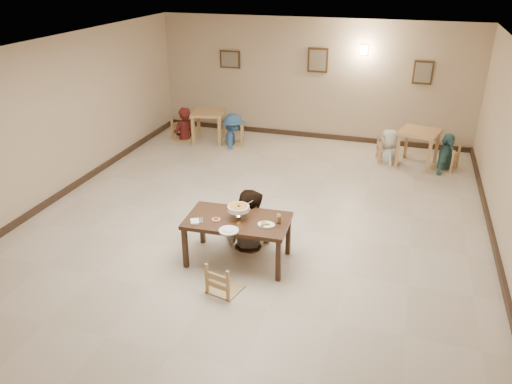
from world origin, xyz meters
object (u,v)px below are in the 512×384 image
(bg_table_left, at_px, (208,117))
(bg_chair_rr, at_px, (447,148))
(bg_chair_lr, at_px, (233,124))
(curry_warmer, at_px, (238,208))
(bg_diner_b, at_px, (233,114))
(main_table, at_px, (238,224))
(bg_chair_rl, at_px, (390,140))
(bg_chair_ll, at_px, (184,120))
(bg_diner_c, at_px, (391,130))
(drink_glass, at_px, (279,219))
(chair_near, at_px, (225,263))
(bg_diner_a, at_px, (183,107))
(bg_table_right, at_px, (419,137))
(main_diner, at_px, (248,190))
(chair_far, at_px, (253,217))
(bg_diner_d, at_px, (450,134))

(bg_table_left, distance_m, bg_chair_rr, 5.72)
(bg_chair_lr, bearing_deg, curry_warmer, 6.44)
(bg_chair_rr, distance_m, bg_diner_b, 5.06)
(main_table, distance_m, bg_chair_rl, 5.36)
(bg_chair_rl, bearing_deg, bg_diner_b, 76.39)
(bg_chair_ll, relative_size, bg_diner_c, 0.69)
(main_table, bearing_deg, bg_chair_lr, 107.47)
(drink_glass, height_order, bg_chair_rr, bg_chair_rr)
(bg_chair_lr, distance_m, bg_diner_b, 0.25)
(chair_near, bearing_deg, bg_diner_a, -47.17)
(bg_table_right, height_order, bg_chair_ll, bg_chair_ll)
(main_diner, xyz_separation_m, bg_diner_a, (-3.18, 4.44, -0.09))
(drink_glass, relative_size, bg_diner_b, 0.09)
(chair_far, height_order, bg_diner_b, bg_diner_b)
(drink_glass, xyz_separation_m, bg_chair_rr, (2.57, 4.83, -0.29))
(bg_table_left, height_order, bg_diner_a, bg_diner_a)
(chair_near, xyz_separation_m, drink_glass, (0.54, 0.85, 0.34))
(chair_far, height_order, bg_chair_ll, bg_chair_ll)
(chair_near, distance_m, main_diner, 1.43)
(drink_glass, relative_size, bg_chair_ll, 0.13)
(bg_chair_ll, bearing_deg, bg_chair_rl, -70.01)
(curry_warmer, relative_size, bg_diner_c, 0.24)
(chair_near, xyz_separation_m, bg_chair_lr, (-1.94, 5.81, 0.09))
(bg_chair_lr, relative_size, bg_chair_rl, 1.03)
(bg_chair_ll, bearing_deg, main_diner, -124.33)
(main_table, distance_m, bg_table_left, 5.65)
(bg_diner_a, bearing_deg, bg_chair_lr, 119.71)
(chair_near, bearing_deg, main_table, -71.04)
(chair_far, xyz_separation_m, curry_warmer, (-0.02, -0.63, 0.46))
(bg_chair_lr, height_order, bg_diner_c, bg_diner_c)
(main_diner, bearing_deg, curry_warmer, 103.26)
(drink_glass, relative_size, bg_table_right, 0.14)
(bg_chair_rl, bearing_deg, chair_near, 148.93)
(main_diner, bearing_deg, bg_chair_rr, -115.69)
(main_table, bearing_deg, bg_diner_a, 119.70)
(bg_chair_rl, bearing_deg, bg_table_right, -107.94)
(bg_table_right, distance_m, bg_diner_b, 4.43)
(drink_glass, bearing_deg, bg_chair_lr, 116.55)
(bg_diner_c, height_order, bg_diner_d, bg_diner_d)
(bg_table_left, relative_size, bg_chair_rr, 0.93)
(chair_far, relative_size, main_diner, 0.46)
(bg_diner_a, xyz_separation_m, bg_diner_c, (5.14, -0.01, -0.10))
(bg_table_left, bearing_deg, drink_glass, -57.79)
(main_table, distance_m, main_diner, 0.64)
(curry_warmer, xyz_separation_m, bg_diner_b, (-1.87, 5.01, -0.10))
(main_table, distance_m, bg_chair_lr, 5.36)
(main_diner, xyz_separation_m, bg_chair_rr, (3.20, 4.33, -0.45))
(bg_table_right, height_order, bg_chair_rl, bg_chair_rl)
(chair_near, bearing_deg, curry_warmer, -71.90)
(bg_diner_a, bearing_deg, bg_chair_rl, 118.44)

